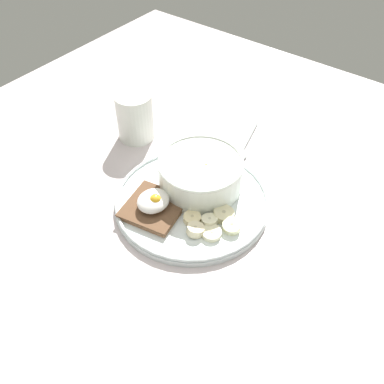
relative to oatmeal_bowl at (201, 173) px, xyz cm
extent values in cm
cube|color=beige|center=(3.89, 1.03, -5.01)|extent=(120.00, 120.00, 2.00)
cylinder|color=white|center=(3.89, 1.03, -3.51)|extent=(27.19, 27.19, 1.00)
torus|color=white|center=(3.89, 1.03, -2.71)|extent=(26.99, 26.99, 0.60)
cylinder|color=white|center=(0.00, 0.00, -0.26)|extent=(14.93, 14.93, 5.50)
torus|color=white|center=(0.00, 0.00, 2.49)|extent=(15.13, 15.13, 0.60)
cylinder|color=white|center=(0.00, 0.00, -0.44)|extent=(13.53, 13.53, 4.74)
ellipsoid|color=white|center=(0.00, 0.00, 1.74)|extent=(12.86, 12.86, 1.20)
ellipsoid|color=olive|center=(2.16, 0.06, 2.09)|extent=(1.87, 1.46, 0.70)
ellipsoid|color=#966D4E|center=(-0.66, -0.15, 2.05)|extent=(1.72, 1.69, 0.63)
ellipsoid|color=tan|center=(-0.16, 0.60, 2.13)|extent=(1.38, 1.96, 0.79)
cube|color=brown|center=(9.72, -2.73, -2.05)|extent=(10.99, 10.99, 0.30)
cube|color=brown|center=(9.72, -2.73, -2.48)|extent=(10.78, 10.78, 1.06)
ellipsoid|color=white|center=(9.72, -2.73, -0.71)|extent=(5.82, 5.21, 2.47)
sphere|color=gold|center=(9.80, -2.14, -0.06)|extent=(2.05, 2.05, 2.05)
cylinder|color=#F3ECC6|center=(6.46, 6.64, -2.29)|extent=(4.00, 4.03, 1.64)
cylinder|color=#BDB89A|center=(6.46, 6.64, -1.69)|extent=(0.71, 0.71, 0.20)
cylinder|color=#F4E5B9|center=(9.48, 5.95, -2.20)|extent=(3.76, 3.63, 1.85)
cylinder|color=#BEB290|center=(9.48, 5.95, -1.52)|extent=(0.66, 0.65, 0.21)
cylinder|color=#EFE7BD|center=(8.24, 8.32, -2.50)|extent=(4.41, 4.43, 1.09)
cylinder|color=#BAB493|center=(8.24, 8.32, -2.04)|extent=(0.79, 0.80, 0.15)
cylinder|color=beige|center=(4.01, 7.71, -2.27)|extent=(4.11, 4.19, 1.64)
cylinder|color=#B7AF8A|center=(4.01, 7.71, -1.62)|extent=(0.74, 0.74, 0.18)
cylinder|color=#F5F2BD|center=(5.27, 10.22, -2.23)|extent=(4.02, 3.90, 1.80)
cylinder|color=#BFBC93|center=(5.27, 10.22, -1.59)|extent=(0.70, 0.70, 0.21)
cylinder|color=beige|center=(7.68, 3.95, -2.42)|extent=(4.24, 4.23, 1.20)
cylinder|color=tan|center=(7.68, 3.95, -1.86)|extent=(0.76, 0.76, 0.13)
cylinder|color=white|center=(-4.72, -19.88, 0.98)|extent=(7.41, 7.41, 9.97)
cylinder|color=#321A0F|center=(-4.72, -19.88, 4.76)|extent=(6.30, 6.30, 0.40)
cylinder|color=silver|center=(-17.78, -0.69, -3.61)|extent=(11.25, 3.58, 0.80)
ellipsoid|color=silver|center=(-12.25, 0.71, -3.61)|extent=(4.08, 3.21, 0.70)
camera|label=1|loc=(45.21, 32.28, 51.46)|focal=40.00mm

